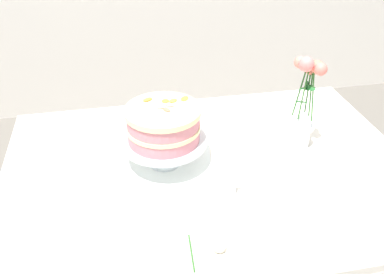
% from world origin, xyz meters
% --- Properties ---
extents(dining_table, '(1.40, 1.00, 0.74)m').
position_xyz_m(dining_table, '(0.00, -0.02, 0.65)').
color(dining_table, white).
rests_on(dining_table, ground).
extents(linen_napkin, '(0.37, 0.37, 0.00)m').
position_xyz_m(linen_napkin, '(-0.15, 0.05, 0.74)').
color(linen_napkin, white).
rests_on(linen_napkin, dining_table).
extents(cake_stand, '(0.29, 0.29, 0.10)m').
position_xyz_m(cake_stand, '(-0.15, 0.05, 0.82)').
color(cake_stand, silver).
rests_on(cake_stand, linen_napkin).
extents(layer_cake, '(0.25, 0.25, 0.12)m').
position_xyz_m(layer_cake, '(-0.15, 0.05, 0.90)').
color(layer_cake, '#CC7A84').
rests_on(layer_cake, cake_stand).
extents(flower_vase, '(0.10, 0.11, 0.35)m').
position_xyz_m(flower_vase, '(0.35, 0.07, 0.91)').
color(flower_vase, silver).
rests_on(flower_vase, dining_table).
extents(teacup, '(0.13, 0.12, 0.05)m').
position_xyz_m(teacup, '(0.01, -0.14, 0.76)').
color(teacup, white).
rests_on(teacup, dining_table).
extents(fallen_rose, '(0.10, 0.13, 0.04)m').
position_xyz_m(fallen_rose, '(-0.07, -0.37, 0.76)').
color(fallen_rose, '#2D6028').
rests_on(fallen_rose, dining_table).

